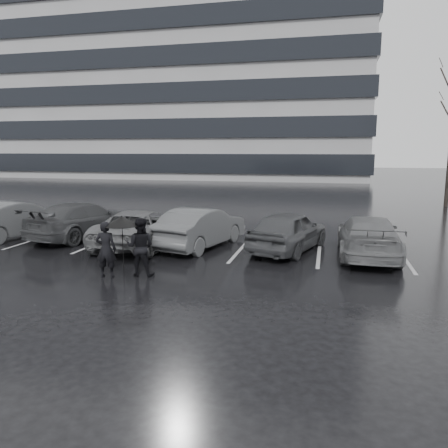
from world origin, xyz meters
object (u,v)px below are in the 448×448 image
car_west_a (201,227)px  car_west_b (140,228)px  car_east (368,236)px  car_west_d (15,219)px  car_main (289,231)px  pedestrian_left (106,249)px  car_west_c (83,220)px  pedestrian_right (140,247)px

car_west_a → car_west_b: size_ratio=0.91×
car_west_a → car_east: car_west_a is taller
car_west_b → car_west_d: bearing=-5.2°
car_main → car_west_d: bearing=17.1°
car_west_a → car_west_b: 2.31m
car_west_b → car_west_d: size_ratio=1.08×
car_main → pedestrian_left: size_ratio=2.66×
car_main → car_east: bearing=-167.8°
car_main → pedestrian_left: (-4.75, -4.44, 0.07)m
car_main → car_west_a: size_ratio=0.96×
car_west_c → pedestrian_right: (4.54, -4.53, 0.11)m
car_west_d → pedestrian_right: bearing=163.9°
car_east → car_west_d: bearing=-0.4°
car_west_c → car_east: 11.12m
car_main → car_west_a: car_west_a is taller
car_west_b → car_west_c: 3.03m
car_west_d → pedestrian_right: (7.35, -4.01, 0.09)m
car_west_b → pedestrian_right: pedestrian_right is taller
car_west_c → pedestrian_left: pedestrian_left is taller
car_west_c → car_west_d: car_west_d is taller
car_west_a → pedestrian_right: pedestrian_right is taller
car_west_a → car_east: (5.92, -0.12, -0.04)m
car_main → car_west_c: car_west_c is taller
pedestrian_left → car_west_a: bearing=-117.5°
car_main → car_west_a: 3.22m
pedestrian_left → car_main: bearing=-145.0°
car_west_a → car_east: bearing=-166.6°
car_west_b → car_west_d: 5.72m
pedestrian_right → car_west_c: bearing=-49.8°
car_west_a → pedestrian_left: bearing=85.2°
car_west_a → car_west_c: 5.21m
car_main → car_west_a: bearing=18.4°
car_west_b → pedestrian_right: 4.02m
car_west_d → pedestrian_right: 8.37m
car_main → car_west_c: bearing=13.6°
car_west_c → car_east: car_west_c is taller
car_west_c → pedestrian_left: size_ratio=3.14×
car_main → car_west_b: size_ratio=0.87×
car_west_d → car_main: bearing=-167.1°
car_west_b → pedestrian_right: (1.64, -3.66, 0.16)m
pedestrian_right → pedestrian_left: bearing=17.4°
car_east → pedestrian_left: pedestrian_left is taller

